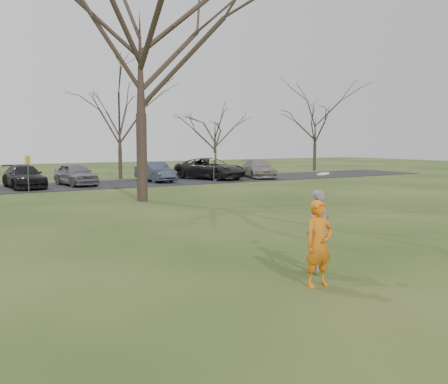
{
  "coord_description": "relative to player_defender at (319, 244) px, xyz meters",
  "views": [
    {
      "loc": [
        -7.06,
        -7.75,
        2.89
      ],
      "look_at": [
        0.0,
        4.0,
        1.5
      ],
      "focal_mm": 40.32,
      "sensor_mm": 36.0,
      "label": 1
    }
  ],
  "objects": [
    {
      "name": "car_7",
      "position": [
        15.92,
        24.9,
        -0.13
      ],
      "size": [
        3.36,
        5.14,
        1.39
      ],
      "primitive_type": "imported",
      "rotation": [
        0.0,
        0.0,
        -0.32
      ],
      "color": "gray",
      "rests_on": "parking_strip"
    },
    {
      "name": "car_6",
      "position": [
        11.99,
        25.63,
        -0.03
      ],
      "size": [
        4.42,
        6.26,
        1.59
      ],
      "primitive_type": "imported",
      "rotation": [
        0.0,
        0.0,
        0.35
      ],
      "color": "black",
      "rests_on": "parking_strip"
    },
    {
      "name": "car_4",
      "position": [
        1.82,
        25.35,
        -0.1
      ],
      "size": [
        2.24,
        4.44,
        1.45
      ],
      "primitive_type": "imported",
      "rotation": [
        0.0,
        0.0,
        0.13
      ],
      "color": "slate",
      "rests_on": "parking_strip"
    },
    {
      "name": "small_tree_row",
      "position": [
        4.79,
        30.38,
        3.03
      ],
      "size": [
        55.0,
        5.9,
        8.5
      ],
      "color": "#352821",
      "rests_on": "ground"
    },
    {
      "name": "big_tree",
      "position": [
        2.4,
        15.32,
        6.13
      ],
      "size": [
        9.0,
        9.0,
        14.0
      ],
      "primitive_type": null,
      "color": "#352821",
      "rests_on": "ground"
    },
    {
      "name": "ground",
      "position": [
        0.4,
        0.32,
        -0.87
      ],
      "size": [
        120.0,
        120.0,
        0.0
      ],
      "primitive_type": "plane",
      "color": "#1E380F",
      "rests_on": "ground"
    },
    {
      "name": "parking_strip",
      "position": [
        0.4,
        25.32,
        -0.85
      ],
      "size": [
        62.0,
        6.5,
        0.04
      ],
      "primitive_type": "cube",
      "color": "black",
      "rests_on": "ground"
    },
    {
      "name": "car_5",
      "position": [
        7.48,
        25.58,
        -0.14
      ],
      "size": [
        1.64,
        4.23,
        1.38
      ],
      "primitive_type": "imported",
      "rotation": [
        0.0,
        0.0,
        0.04
      ],
      "color": "#333D4D",
      "rests_on": "parking_strip"
    },
    {
      "name": "sign_white",
      "position": [
        10.4,
        22.32,
        0.58
      ],
      "size": [
        0.35,
        0.35,
        2.08
      ],
      "color": "#47474C",
      "rests_on": "ground"
    },
    {
      "name": "sign_yellow",
      "position": [
        -1.6,
        22.32,
        0.58
      ],
      "size": [
        0.35,
        0.35,
        2.08
      ],
      "color": "#47474C",
      "rests_on": "ground"
    },
    {
      "name": "car_3",
      "position": [
        -1.36,
        25.2,
        -0.14
      ],
      "size": [
        2.17,
        4.84,
        1.38
      ],
      "primitive_type": "imported",
      "rotation": [
        0.0,
        0.0,
        0.05
      ],
      "color": "black",
      "rests_on": "parking_strip"
    },
    {
      "name": "catching_play",
      "position": [
        0.68,
        0.77,
        0.09
      ],
      "size": [
        1.14,
        0.84,
        2.15
      ],
      "color": "beige",
      "rests_on": "ground"
    },
    {
      "name": "player_defender",
      "position": [
        0.0,
        0.0,
        0.0
      ],
      "size": [
        0.66,
        0.46,
        1.73
      ],
      "primitive_type": "imported",
      "rotation": [
        0.0,
        0.0,
        -0.07
      ],
      "color": "orange",
      "rests_on": "ground"
    }
  ]
}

